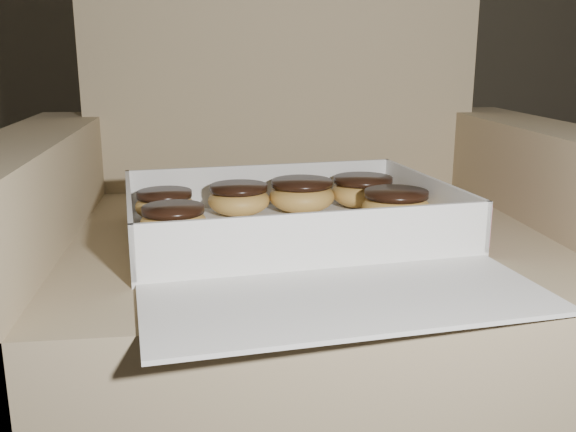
{
  "coord_description": "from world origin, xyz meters",
  "views": [
    {
      "loc": [
        0.08,
        -0.83,
        0.67
      ],
      "look_at": [
        0.19,
        0.04,
        0.45
      ],
      "focal_mm": 40.0,
      "sensor_mm": 36.0,
      "label": 1
    }
  ],
  "objects": [
    {
      "name": "donut_a",
      "position": [
        0.22,
        0.14,
        0.45
      ],
      "size": [
        0.1,
        0.1,
        0.05
      ],
      "color": "gold",
      "rests_on": "bakery_box"
    },
    {
      "name": "donut_d",
      "position": [
        0.35,
        0.05,
        0.45
      ],
      "size": [
        0.1,
        0.1,
        0.05
      ],
      "color": "gold",
      "rests_on": "bakery_box"
    },
    {
      "name": "donut_c",
      "position": [
        0.12,
        0.13,
        0.45
      ],
      "size": [
        0.09,
        0.09,
        0.05
      ],
      "color": "gold",
      "rests_on": "bakery_box"
    },
    {
      "name": "donut_e",
      "position": [
        0.03,
        0.01,
        0.45
      ],
      "size": [
        0.09,
        0.09,
        0.04
      ],
      "color": "gold",
      "rests_on": "bakery_box"
    },
    {
      "name": "crumb_a",
      "position": [
        0.05,
        -0.04,
        0.43
      ],
      "size": [
        0.01,
        0.01,
        0.0
      ],
      "primitive_type": "ellipsoid",
      "color": "black",
      "rests_on": "bakery_box"
    },
    {
      "name": "crumb_d",
      "position": [
        0.28,
        -0.08,
        0.43
      ],
      "size": [
        0.01,
        0.01,
        0.0
      ],
      "primitive_type": "ellipsoid",
      "color": "black",
      "rests_on": "bakery_box"
    },
    {
      "name": "donut_f",
      "position": [
        0.01,
        0.11,
        0.45
      ],
      "size": [
        0.09,
        0.09,
        0.04
      ],
      "color": "gold",
      "rests_on": "bakery_box"
    },
    {
      "name": "bakery_box",
      "position": [
        0.2,
        -0.01,
        0.43
      ],
      "size": [
        0.49,
        0.56,
        0.07
      ],
      "rotation": [
        0.0,
        0.0,
        0.13
      ],
      "color": "white",
      "rests_on": "armchair"
    },
    {
      "name": "crumb_c",
      "position": [
        0.4,
        -0.05,
        0.43
      ],
      "size": [
        0.01,
        0.01,
        0.0
      ],
      "primitive_type": "ellipsoid",
      "color": "black",
      "rests_on": "bakery_box"
    },
    {
      "name": "donut_b",
      "position": [
        0.32,
        0.15,
        0.45
      ],
      "size": [
        0.1,
        0.1,
        0.05
      ],
      "color": "gold",
      "rests_on": "bakery_box"
    },
    {
      "name": "crumb_b",
      "position": [
        0.1,
        -0.0,
        0.43
      ],
      "size": [
        0.01,
        0.01,
        0.0
      ],
      "primitive_type": "ellipsoid",
      "color": "black",
      "rests_on": "bakery_box"
    },
    {
      "name": "armchair",
      "position": [
        0.22,
        0.13,
        0.29
      ],
      "size": [
        0.9,
        0.76,
        0.94
      ],
      "color": "#95845F",
      "rests_on": "floor"
    }
  ]
}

